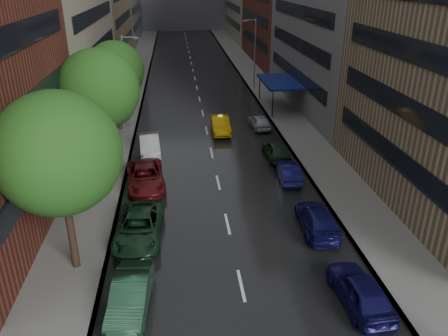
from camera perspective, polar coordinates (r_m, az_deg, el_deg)
The scene contains 12 objects.
road at distance 65.32m, azimuth -3.74°, elevation 11.24°, with size 14.00×140.00×0.01m, color black.
sidewalk_left at distance 65.53m, azimuth -11.77°, elevation 10.90°, with size 4.00×140.00×0.15m, color gray.
sidewalk_right at distance 66.30m, azimuth 4.20°, elevation 11.48°, with size 4.00×140.00×0.15m, color gray.
tree_near at distance 22.30m, azimuth -20.85°, elevation 1.75°, with size 6.09×6.09×9.71m.
tree_mid at distance 34.30m, azimuth -16.06°, elevation 9.83°, with size 6.06×6.06×9.65m.
tree_far at distance 43.97m, azimuth -14.06°, elevation 12.28°, with size 5.53×5.53×8.81m.
taxi at distance 43.45m, azimuth -0.48°, elevation 5.71°, with size 1.70×4.88×1.61m, color #DFA60B.
parked_cars_left at distance 29.71m, azimuth -10.56°, elevation -3.88°, with size 3.24×24.65×1.61m.
parked_cars_right at distance 31.63m, azimuth 9.45°, elevation -2.08°, with size 2.40×30.65×1.60m.
street_lamp_left at distance 44.94m, azimuth -12.65°, elevation 11.16°, with size 1.74×0.22×9.00m.
street_lamp_right at distance 60.33m, azimuth 3.97°, elevation 14.88°, with size 1.74×0.22×9.00m.
awning at distance 51.32m, azimuth 7.30°, elevation 11.11°, with size 4.00×8.00×3.12m.
Camera 1 is at (-2.84, -13.61, 14.56)m, focal length 35.00 mm.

